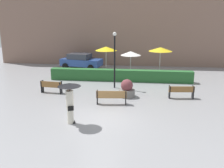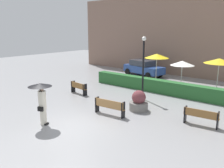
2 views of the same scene
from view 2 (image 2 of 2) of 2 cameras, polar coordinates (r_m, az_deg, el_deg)
name	(u,v)px [view 2 (image 2 of 2)]	position (r m, az deg, el deg)	size (l,w,h in m)	color
ground_plane	(70,127)	(11.96, -10.02, -10.07)	(60.00, 60.00, 0.00)	gray
bench_mid_center	(109,106)	(13.09, -0.67, -5.31)	(1.89, 0.49, 0.88)	#9E7242
bench_far_right	(201,116)	(12.49, 20.68, -7.21)	(1.69, 0.50, 0.85)	olive
bench_far_left	(78,87)	(17.43, -8.11, -0.76)	(1.58, 0.51, 0.86)	olive
pedestrian_with_umbrella	(41,97)	(12.02, -16.69, -2.91)	(1.13, 1.13, 2.14)	silver
planter_pot	(139,102)	(13.91, 6.46, -4.32)	(1.09, 1.09, 1.20)	slate
lamp_post	(143,62)	(15.76, 7.58, 5.33)	(0.28, 0.28, 4.19)	black
patio_umbrella_yellow	(157,56)	(19.82, 10.75, 6.66)	(1.95, 1.95, 2.67)	silver
patio_umbrella_white	(182,63)	(18.88, 16.60, 4.83)	(1.80, 1.80, 2.28)	silver
patio_umbrella_yellow_far	(219,61)	(18.17, 24.49, 5.09)	(2.08, 2.08, 2.66)	silver
hedge_strip	(161,87)	(17.88, 11.79, -0.63)	(11.92, 0.70, 0.97)	#28602D
building_facade	(196,36)	(24.56, 19.57, 10.94)	(28.00, 1.20, 8.01)	#846656
parked_car	(143,68)	(24.16, 7.58, 3.94)	(4.47, 2.65, 1.57)	#28478C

